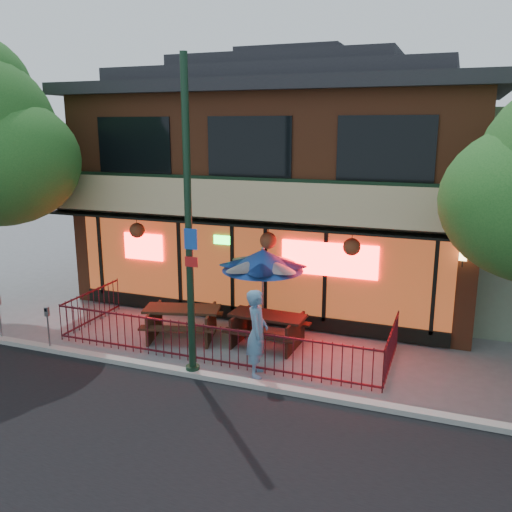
{
  "coord_description": "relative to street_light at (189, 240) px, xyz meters",
  "views": [
    {
      "loc": [
        5.4,
        -10.61,
        5.54
      ],
      "look_at": [
        0.65,
        2.0,
        2.3
      ],
      "focal_mm": 38.0,
      "sensor_mm": 36.0,
      "label": 1
    }
  ],
  "objects": [
    {
      "name": "ground",
      "position": [
        -0.0,
        0.4,
        -3.15
      ],
      "size": [
        80.0,
        80.0,
        0.0
      ],
      "primitive_type": "plane",
      "color": "gray",
      "rests_on": "ground"
    },
    {
      "name": "curb",
      "position": [
        -0.0,
        -0.1,
        -3.09
      ],
      "size": [
        80.0,
        0.25,
        0.12
      ],
      "primitive_type": "cube",
      "color": "#999993",
      "rests_on": "ground"
    },
    {
      "name": "restaurant_building",
      "position": [
        -0.0,
        7.51,
        0.98
      ],
      "size": [
        12.96,
        9.49,
        8.05
      ],
      "color": "brown",
      "rests_on": "ground"
    },
    {
      "name": "patio_fence",
      "position": [
        -0.0,
        0.91,
        -2.52
      ],
      "size": [
        8.44,
        2.62,
        1.0
      ],
      "color": "#4A0F18",
      "rests_on": "ground"
    },
    {
      "name": "street_light",
      "position": [
        0.0,
        0.0,
        0.0
      ],
      "size": [
        0.43,
        0.32,
        7.0
      ],
      "color": "black",
      "rests_on": "ground"
    },
    {
      "name": "picnic_table_left",
      "position": [
        -1.25,
        1.86,
        -2.59
      ],
      "size": [
        2.31,
        1.99,
        0.85
      ],
      "color": "#3D2316",
      "rests_on": "ground"
    },
    {
      "name": "picnic_table_right",
      "position": [
        1.03,
        2.23,
        -2.61
      ],
      "size": [
        1.99,
        1.55,
        0.83
      ],
      "color": "black",
      "rests_on": "ground"
    },
    {
      "name": "patio_umbrella",
      "position": [
        0.68,
        2.8,
        -1.04
      ],
      "size": [
        2.16,
        2.16,
        2.47
      ],
      "color": "gray",
      "rests_on": "ground"
    },
    {
      "name": "pedestrian",
      "position": [
        1.39,
        0.48,
        -2.14
      ],
      "size": [
        0.68,
        0.85,
        2.03
      ],
      "primitive_type": "imported",
      "rotation": [
        0.0,
        0.0,
        1.86
      ],
      "color": "#5684AC",
      "rests_on": "ground"
    },
    {
      "name": "parking_meter_near",
      "position": [
        -4.0,
        -0.08,
        -2.37
      ],
      "size": [
        0.12,
        0.11,
        1.16
      ],
      "color": "gray",
      "rests_on": "ground"
    }
  ]
}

